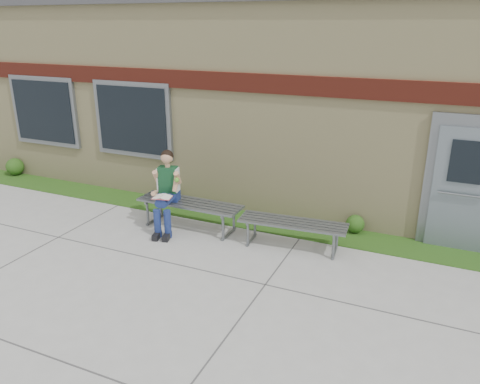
% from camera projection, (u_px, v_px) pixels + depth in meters
% --- Properties ---
extents(ground, '(80.00, 80.00, 0.00)m').
position_uv_depth(ground, '(189.00, 287.00, 6.86)').
color(ground, '#9E9E99').
rests_on(ground, ground).
extents(grass_strip, '(16.00, 0.80, 0.02)m').
position_uv_depth(grass_strip, '(256.00, 221.00, 9.09)').
color(grass_strip, '#1A4312').
rests_on(grass_strip, ground).
extents(school_building, '(16.20, 6.22, 4.20)m').
position_uv_depth(school_building, '(310.00, 91.00, 11.29)').
color(school_building, beige).
rests_on(school_building, ground).
extents(bench_left, '(2.01, 0.58, 0.52)m').
position_uv_depth(bench_left, '(190.00, 208.00, 8.69)').
color(bench_left, slate).
rests_on(bench_left, ground).
extents(bench_right, '(1.87, 0.66, 0.48)m').
position_uv_depth(bench_right, '(293.00, 228.00, 7.94)').
color(bench_right, slate).
rests_on(bench_right, ground).
extents(girl, '(0.59, 0.91, 1.49)m').
position_uv_depth(girl, '(166.00, 190.00, 8.51)').
color(girl, navy).
rests_on(girl, ground).
extents(shrub_west, '(0.43, 0.43, 0.43)m').
position_uv_depth(shrub_west, '(15.00, 167.00, 11.76)').
color(shrub_west, '#1A4312').
rests_on(shrub_west, grass_strip).
extents(shrub_mid, '(0.40, 0.40, 0.40)m').
position_uv_depth(shrub_mid, '(166.00, 192.00, 10.07)').
color(shrub_mid, '#1A4312').
rests_on(shrub_mid, grass_strip).
extents(shrub_east, '(0.33, 0.33, 0.33)m').
position_uv_depth(shrub_east, '(355.00, 224.00, 8.54)').
color(shrub_east, '#1A4312').
rests_on(shrub_east, grass_strip).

